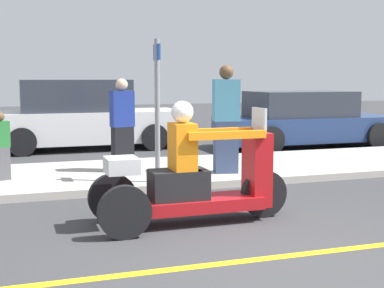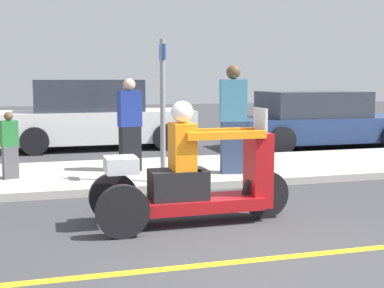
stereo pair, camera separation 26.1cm
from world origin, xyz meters
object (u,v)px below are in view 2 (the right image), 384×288
(spectator_by_tree, at_px, (10,146))
(parked_car_lot_left, at_px, (95,117))
(spectator_far_back, at_px, (233,121))
(spectator_with_child, at_px, (130,127))
(street_sign, at_px, (163,105))
(motorcycle_trike, at_px, (193,181))
(parked_car_lot_far, at_px, (318,121))

(spectator_by_tree, relative_size, parked_car_lot_left, 0.23)
(spectator_far_back, xyz_separation_m, spectator_with_child, (-1.64, 0.71, -0.11))
(spectator_with_child, distance_m, street_sign, 1.26)
(spectator_far_back, height_order, spectator_by_tree, spectator_far_back)
(motorcycle_trike, height_order, spectator_with_child, spectator_with_child)
(spectator_with_child, distance_m, parked_car_lot_left, 4.14)
(spectator_far_back, relative_size, spectator_with_child, 1.14)
(spectator_far_back, xyz_separation_m, parked_car_lot_far, (3.52, 3.42, -0.34))
(street_sign, bearing_deg, parked_car_lot_far, 38.60)
(parked_car_lot_far, height_order, street_sign, street_sign)
(parked_car_lot_left, height_order, street_sign, street_sign)
(spectator_by_tree, height_order, street_sign, street_sign)
(spectator_with_child, bearing_deg, spectator_by_tree, -174.35)
(spectator_far_back, height_order, spectator_with_child, spectator_far_back)
(motorcycle_trike, bearing_deg, parked_car_lot_left, 93.21)
(motorcycle_trike, distance_m, parked_car_lot_far, 7.68)
(spectator_by_tree, distance_m, spectator_with_child, 2.00)
(parked_car_lot_far, distance_m, street_sign, 6.23)
(motorcycle_trike, xyz_separation_m, spectator_with_child, (-0.23, 3.17, 0.38))
(spectator_with_child, relative_size, street_sign, 0.73)
(spectator_far_back, bearing_deg, parked_car_lot_left, 110.62)
(street_sign, bearing_deg, motorcycle_trike, -92.79)
(motorcycle_trike, distance_m, spectator_far_back, 2.88)
(spectator_with_child, height_order, street_sign, street_sign)
(spectator_with_child, xyz_separation_m, parked_car_lot_left, (-0.18, 4.14, -0.11))
(spectator_with_child, relative_size, parked_car_lot_left, 0.34)
(parked_car_lot_left, bearing_deg, spectator_by_tree, -112.49)
(spectator_far_back, xyz_separation_m, street_sign, (-1.32, -0.44, 0.32))
(motorcycle_trike, height_order, street_sign, street_sign)
(motorcycle_trike, relative_size, spectator_by_tree, 2.25)
(spectator_by_tree, bearing_deg, parked_car_lot_far, 22.18)
(motorcycle_trike, bearing_deg, spectator_by_tree, 126.54)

